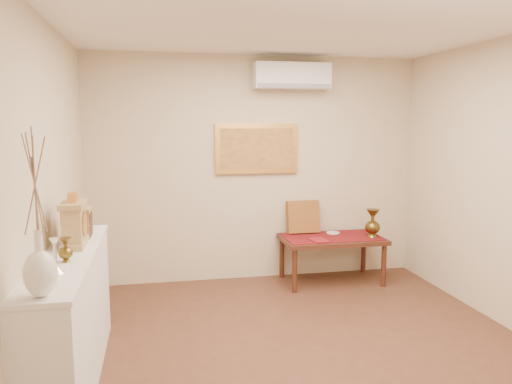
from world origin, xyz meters
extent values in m
plane|color=brown|center=(0.00, 0.00, 0.00)|extent=(4.50, 4.50, 0.00)
plane|color=white|center=(0.00, 0.00, 2.70)|extent=(4.50, 4.50, 0.00)
cube|color=beige|center=(0.00, 2.25, 1.35)|extent=(4.00, 0.02, 2.70)
cube|color=beige|center=(-2.00, 0.00, 1.35)|extent=(0.02, 4.50, 2.70)
cube|color=maroon|center=(0.85, 1.88, 0.55)|extent=(1.14, 0.59, 0.01)
cylinder|color=white|center=(0.92, 2.05, 0.56)|extent=(0.16, 0.16, 0.01)
cube|color=maroon|center=(0.63, 1.71, 0.56)|extent=(0.22, 0.28, 0.01)
cube|color=maroon|center=(0.57, 2.15, 0.76)|extent=(0.40, 0.18, 0.41)
cube|color=white|center=(-1.82, 0.00, 0.47)|extent=(0.35, 2.00, 0.95)
cube|color=white|center=(-1.82, 0.00, 0.96)|extent=(0.37, 2.02, 0.03)
cube|color=tan|center=(-1.81, 0.23, 1.00)|extent=(0.16, 0.36, 0.05)
cube|color=tan|center=(-1.81, 0.23, 1.16)|extent=(0.14, 0.30, 0.25)
cylinder|color=beige|center=(-1.73, 0.23, 1.16)|extent=(0.01, 0.17, 0.17)
cylinder|color=gold|center=(-1.73, 0.23, 1.16)|extent=(0.01, 0.19, 0.19)
cube|color=tan|center=(-1.81, 0.23, 1.30)|extent=(0.17, 0.34, 0.04)
cube|color=gold|center=(-1.81, 0.23, 1.35)|extent=(0.06, 0.11, 0.07)
cube|color=tan|center=(-1.80, 0.52, 1.09)|extent=(0.15, 0.20, 0.22)
cube|color=#472115|center=(-1.72, 0.52, 1.04)|extent=(0.01, 0.17, 0.09)
cube|color=#472115|center=(-1.72, 0.52, 1.14)|extent=(0.01, 0.17, 0.09)
cube|color=tan|center=(-1.80, 0.52, 1.21)|extent=(0.16, 0.21, 0.02)
cube|color=#472115|center=(0.85, 1.88, 0.53)|extent=(1.20, 0.70, 0.05)
cylinder|color=#472115|center=(0.31, 1.59, 0.25)|extent=(0.06, 0.06, 0.50)
cylinder|color=#472115|center=(1.39, 1.59, 0.25)|extent=(0.06, 0.06, 0.50)
cylinder|color=#472115|center=(0.31, 2.17, 0.25)|extent=(0.06, 0.06, 0.50)
cylinder|color=#472115|center=(1.39, 2.17, 0.25)|extent=(0.06, 0.06, 0.50)
cube|color=gold|center=(0.00, 2.23, 1.60)|extent=(1.00, 0.05, 0.60)
cube|color=#C18543|center=(0.00, 2.20, 1.60)|extent=(0.88, 0.01, 0.48)
cube|color=silver|center=(0.40, 2.12, 2.45)|extent=(0.90, 0.24, 0.30)
cube|color=gray|center=(0.40, 2.00, 2.33)|extent=(0.86, 0.02, 0.05)
camera|label=1|loc=(-1.19, -3.65, 1.91)|focal=35.00mm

